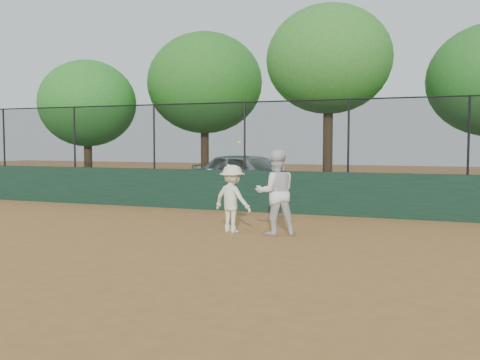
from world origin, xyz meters
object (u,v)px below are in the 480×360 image
(player_second, at_px, (276,192))
(tree_1, at_px, (205,83))
(player_main, at_px, (232,199))
(tree_2, at_px, (329,60))
(tree_0, at_px, (87,104))
(parked_car, at_px, (250,176))

(player_second, height_order, tree_1, tree_1)
(tree_1, bearing_deg, player_second, -58.27)
(player_main, distance_m, tree_2, 9.50)
(player_second, relative_size, tree_0, 0.34)
(player_second, distance_m, player_main, 1.01)
(player_second, relative_size, tree_1, 0.27)
(parked_car, distance_m, tree_1, 6.36)
(player_main, height_order, tree_2, tree_2)
(parked_car, relative_size, tree_0, 0.89)
(player_main, xyz_separation_m, tree_0, (-9.79, 7.97, 2.90))
(player_second, bearing_deg, player_main, -25.77)
(tree_1, bearing_deg, parked_car, -47.28)
(tree_2, bearing_deg, tree_0, -177.15)
(tree_0, bearing_deg, parked_car, -8.56)
(player_second, xyz_separation_m, player_main, (-1.00, -0.05, -0.17))
(tree_1, xyz_separation_m, tree_2, (5.92, -2.08, 0.40))
(tree_0, height_order, tree_2, tree_2)
(player_main, relative_size, tree_1, 0.30)
(parked_car, height_order, tree_0, tree_0)
(parked_car, relative_size, tree_1, 0.72)
(player_second, height_order, tree_0, tree_0)
(player_second, height_order, player_main, player_main)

